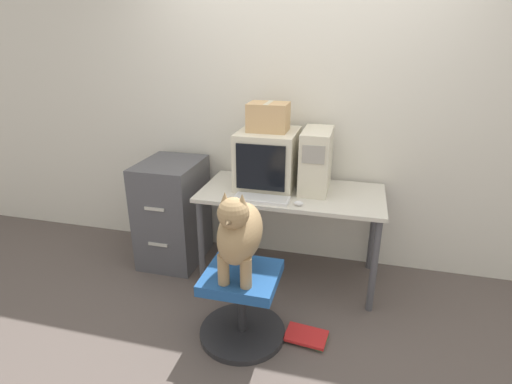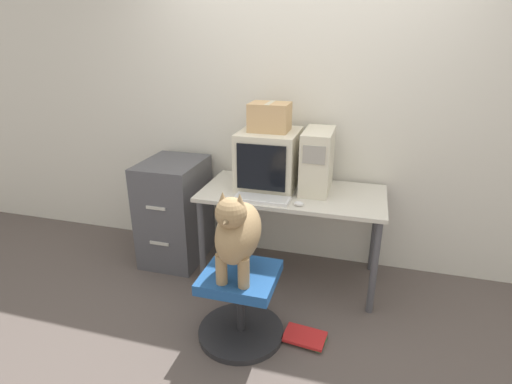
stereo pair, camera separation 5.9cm
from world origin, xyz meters
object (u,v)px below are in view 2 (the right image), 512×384
Objects in this scene: office_chair at (241,304)px; pc_tower at (317,161)px; keyboard at (262,199)px; dog at (237,231)px; crt_monitor at (269,159)px; filing_cabinet at (175,211)px; cardboard_box at (270,117)px; book_stack_floor at (305,338)px.

pc_tower is at bearing 68.58° from office_chair.
pc_tower is 1.16× the size of keyboard.
pc_tower is 0.82× the size of office_chair.
dog is (-0.34, -0.90, -0.20)m from pc_tower.
crt_monitor is 1.14m from office_chair.
filing_cabinet is (-0.86, 0.82, 0.20)m from office_chair.
office_chair is at bearing -87.63° from cardboard_box.
cardboard_box is at bearing 92.28° from dog.
office_chair is at bearing -89.56° from keyboard.
book_stack_floor is (0.46, -0.81, -0.96)m from crt_monitor.
filing_cabinet is (-0.86, 0.28, -0.32)m from keyboard.
cardboard_box reaches higher than pc_tower.
crt_monitor is 0.92m from dog.
dog is at bearing -90.00° from office_chair.
pc_tower is at bearing 2.49° from filing_cabinet.
crt_monitor is at bearing 95.50° from keyboard.
crt_monitor is at bearing 92.39° from office_chair.
pc_tower is 1.57× the size of cardboard_box.
crt_monitor reaches higher than filing_cabinet.
book_stack_floor is at bearing -30.41° from filing_cabinet.
crt_monitor is 1.65× the size of cardboard_box.
cardboard_box reaches higher than filing_cabinet.
keyboard is 0.96m from filing_cabinet.
crt_monitor is 0.38m from pc_tower.
dog is 0.88m from book_stack_floor.
keyboard is at bearing -18.08° from filing_cabinet.
cardboard_box is at bearing 119.62° from book_stack_floor.
cardboard_box is at bearing 92.37° from office_chair.
crt_monitor is at bearing 92.29° from dog.
filing_cabinet reaches higher than office_chair.
pc_tower reaches higher than crt_monitor.
cardboard_box reaches higher than keyboard.
dog is at bearing -44.61° from filing_cabinet.
book_stack_floor is (0.43, 0.06, -0.22)m from office_chair.
book_stack_floor is (0.09, -0.81, -0.97)m from pc_tower.
keyboard is 0.69× the size of dog.
dog is at bearing -89.59° from keyboard.
cardboard_box is (-0.04, 0.91, 0.51)m from dog.
cardboard_box is 1.03× the size of book_stack_floor.
dog is (0.00, -0.57, 0.02)m from keyboard.
keyboard is at bearing 90.44° from office_chair.
office_chair is 1.37m from cardboard_box.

